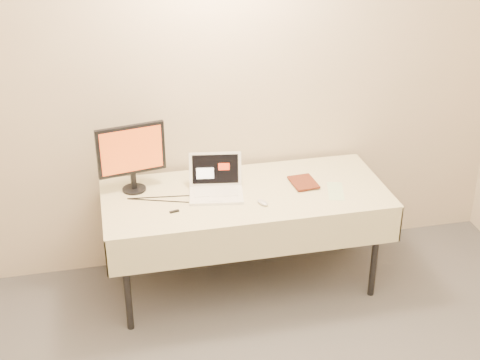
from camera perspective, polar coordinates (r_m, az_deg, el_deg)
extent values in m
cube|color=beige|center=(4.53, -0.81, 8.46)|extent=(4.00, 0.10, 2.70)
cylinder|color=black|center=(4.24, -9.63, -8.71)|extent=(0.04, 0.04, 0.69)
cylinder|color=black|center=(4.56, 11.44, -6.04)|extent=(0.04, 0.04, 0.69)
cylinder|color=black|center=(4.73, -10.12, -4.61)|extent=(0.04, 0.04, 0.69)
cylinder|color=black|center=(5.02, 8.85, -2.49)|extent=(0.04, 0.04, 0.69)
cube|color=gray|center=(4.38, 0.47, -1.37)|extent=(1.80, 0.75, 0.04)
cube|color=beige|center=(4.37, 0.47, -1.10)|extent=(1.86, 0.81, 0.01)
cube|color=beige|center=(4.10, 1.73, -5.27)|extent=(1.86, 0.01, 0.25)
cube|color=beige|center=(4.78, -0.62, -0.24)|extent=(1.86, 0.01, 0.25)
cube|color=beige|center=(4.34, -11.55, -3.83)|extent=(0.01, 0.81, 0.25)
cube|color=beige|center=(4.70, 11.53, -1.30)|extent=(0.01, 0.81, 0.25)
cube|color=white|center=(4.31, -2.04, -1.31)|extent=(0.38, 0.29, 0.02)
cube|color=white|center=(4.39, -2.13, 0.95)|extent=(0.35, 0.12, 0.22)
cube|color=black|center=(4.39, -2.13, 0.95)|extent=(0.31, 0.10, 0.19)
cylinder|color=black|center=(4.45, -9.01, -0.77)|extent=(0.18, 0.18, 0.01)
cube|color=black|center=(4.42, -9.07, -0.06)|extent=(0.04, 0.03, 0.11)
cube|color=black|center=(4.32, -9.28, 2.57)|extent=(0.44, 0.11, 0.33)
cube|color=#E8591B|center=(4.32, -9.28, 2.57)|extent=(0.39, 0.08, 0.29)
imported|color=maroon|center=(4.41, 4.53, 0.75)|extent=(0.16, 0.03, 0.21)
cube|color=black|center=(4.63, -0.79, 0.96)|extent=(0.11, 0.08, 0.04)
cube|color=#FF100C|center=(4.61, -0.86, 0.84)|extent=(0.07, 0.03, 0.02)
ellipsoid|color=silver|center=(4.22, 1.95, -1.93)|extent=(0.08, 0.10, 0.02)
cube|color=#C6E9B9|center=(4.42, 8.16, -0.94)|extent=(0.17, 0.27, 0.00)
cube|color=black|center=(4.15, -5.63, -2.69)|extent=(0.06, 0.03, 0.01)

